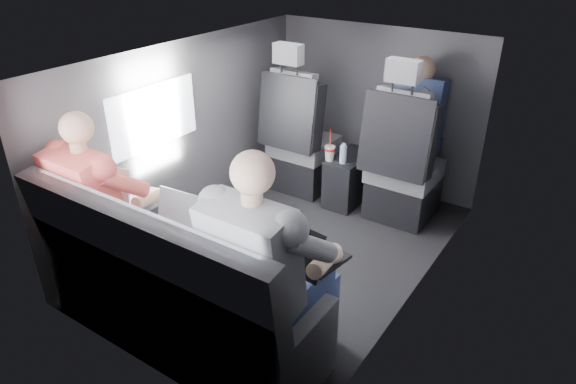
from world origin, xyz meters
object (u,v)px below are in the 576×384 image
Objects in this scene: water_bottle at (343,154)px; passenger_rear_right at (270,268)px; front_seat_right at (402,171)px; soda_cup at (330,152)px; passenger_front_right at (416,117)px; rear_bench at (177,295)px; laptop_black at (303,251)px; laptop_white at (120,191)px; passenger_rear_left at (109,205)px; front_seat_left at (300,146)px; laptop_silver at (204,225)px; center_console at (349,179)px.

passenger_rear_right is (0.52, -1.70, 0.17)m from water_bottle.
front_seat_right reaches higher than passenger_rear_right.
passenger_front_right is (0.52, 0.38, 0.28)m from soda_cup.
passenger_rear_right is (0.09, -1.81, 0.24)m from front_seat_right.
rear_bench is 0.73m from laptop_black.
passenger_rear_left reaches higher than laptop_white.
front_seat_left is at bearing 160.52° from soda_cup.
water_bottle is at bearing 67.12° from laptop_white.
passenger_rear_left reaches higher than soda_cup.
water_bottle is (0.11, 0.01, 0.01)m from soda_cup.
laptop_white is 0.94× the size of laptop_silver.
laptop_white is at bearing -123.31° from front_seat_right.
front_seat_left is 1.77m from laptop_silver.
front_seat_right is at bearing -5.07° from center_console.
front_seat_right is 1.75m from laptop_silver.
passenger_rear_right is at bearing -0.04° from passenger_rear_left.
soda_cup is at bearing -19.48° from front_seat_left.
laptop_white is 0.32× the size of passenger_rear_left.
soda_cup is at bearing 110.69° from passenger_rear_right.
front_seat_right is 1.64× the size of passenger_front_right.
front_seat_left is 2.64× the size of center_console.
center_console is 1.18× the size of laptop_silver.
center_console is 2.99× the size of water_bottle.
laptop_black is at bearing 77.33° from passenger_rear_right.
passenger_rear_left and passenger_front_right have the same top height.
front_seat_left is 1.92m from laptop_black.
passenger_front_right is (0.87, 0.26, 0.35)m from front_seat_left.
soda_cup is 1.76m from passenger_rear_left.
center_console is at bearing 94.16° from water_bottle.
water_bottle is 0.42× the size of laptop_white.
front_seat_left is at bearing 105.81° from laptop_silver.
laptop_black is (1.03, -1.60, 0.23)m from front_seat_left.
laptop_white is 2.21m from passenger_front_right.
laptop_silver is 1.06× the size of laptop_black.
laptop_silver is (0.03, 0.22, 0.33)m from rear_bench.
laptop_silver reaches higher than soda_cup.
front_seat_left is 1.96m from rear_bench.
front_seat_right is at bearing 0.00° from front_seat_left.
laptop_silver is 0.34× the size of passenger_rear_left.
water_bottle is (0.01, 1.79, 0.17)m from rear_bench.
soda_cup is 0.21× the size of passenger_rear_left.
laptop_black is (1.23, 0.07, 0.00)m from laptop_white.
laptop_silver is (0.68, -0.02, 0.00)m from laptop_white.
rear_bench reaches higher than laptop_white.
water_bottle is at bearing -165.96° from front_seat_right.
passenger_rear_right is 2.07m from passenger_front_right.
rear_bench is 0.39m from laptop_silver.
front_seat_left reaches higher than passenger_rear_right.
passenger_rear_left is at bearing 170.79° from rear_bench.
front_seat_left is at bearing 83.25° from laptop_white.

